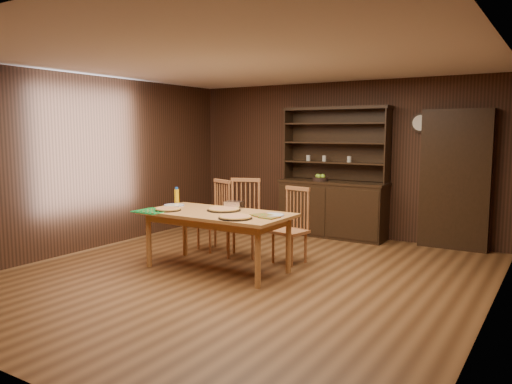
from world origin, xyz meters
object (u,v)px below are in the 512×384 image
Objects in this scene: dining_table at (217,218)px; chair_left at (217,213)px; china_hutch at (333,202)px; chair_right at (293,223)px; juice_bottle at (177,196)px; chair_center at (244,215)px.

chair_left is (-0.68, 0.91, -0.11)m from dining_table.
china_hutch is 1.85m from chair_right.
juice_bottle is at bearing 161.98° from dining_table.
china_hutch is 2.10m from chair_left.
juice_bottle is at bearing -168.54° from chair_center.
dining_table is at bearing -33.63° from chair_left.
chair_left reaches higher than dining_table.
dining_table is 1.00m from juice_bottle.
china_hutch is 2.12× the size of chair_right.
dining_table is at bearing -98.90° from china_hutch.
dining_table is 1.82× the size of chair_left.
dining_table is at bearing -102.50° from chair_center.
dining_table is 1.14m from chair_left.
chair_right reaches higher than juice_bottle.
chair_right reaches higher than dining_table.
chair_left is at bearing -121.55° from china_hutch.
chair_right is at bearing 19.62° from juice_bottle.
juice_bottle reaches higher than dining_table.
juice_bottle is (-0.25, -0.61, 0.30)m from chair_left.
chair_right is (1.31, -0.05, -0.02)m from chair_left.
china_hutch is 2.73m from dining_table.
chair_right is 1.70m from juice_bottle.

